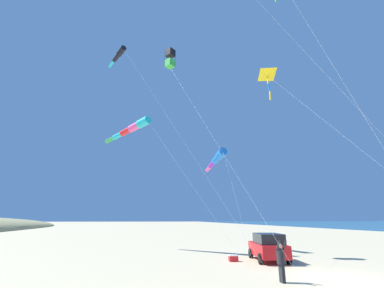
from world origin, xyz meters
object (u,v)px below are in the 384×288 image
(cooler_box, at_px, (233,258))
(kite_windsock_red_high_left, at_px, (217,159))
(kite_box_checkered_midright, at_px, (170,58))
(person_child_green_jacket, at_px, (281,259))
(kite_windsock_yellow_midlevel, at_px, (132,128))
(parked_car, at_px, (268,247))
(kite_delta_blue_topmost, at_px, (268,75))
(kite_windsock_rainbow_low_near, at_px, (119,55))

(cooler_box, relative_size, kite_windsock_red_high_left, 0.05)
(cooler_box, relative_size, kite_box_checkered_midright, 0.03)
(person_child_green_jacket, xyz_separation_m, kite_windsock_yellow_midlevel, (8.43, -13.54, 10.84))
(parked_car, xyz_separation_m, person_child_green_jacket, (2.17, 6.18, 0.07))
(parked_car, distance_m, kite_windsock_red_high_left, 10.91)
(kite_box_checkered_midright, bearing_deg, kite_windsock_yellow_midlevel, -44.27)
(kite_windsock_red_high_left, distance_m, kite_box_checkered_midright, 11.24)
(person_child_green_jacket, height_order, kite_windsock_yellow_midlevel, kite_windsock_yellow_midlevel)
(parked_car, height_order, kite_box_checkered_midright, kite_box_checkered_midright)
(kite_delta_blue_topmost, height_order, kite_windsock_rainbow_low_near, kite_windsock_rainbow_low_near)
(kite_windsock_red_high_left, bearing_deg, cooler_box, 83.24)
(kite_windsock_rainbow_low_near, bearing_deg, kite_windsock_yellow_midlevel, 179.85)
(kite_box_checkered_midright, bearing_deg, person_child_green_jacket, 115.85)
(kite_box_checkered_midright, bearing_deg, kite_windsock_red_high_left, -148.24)
(cooler_box, xyz_separation_m, kite_box_checkered_midright, (4.56, -3.65, 18.01))
(kite_windsock_rainbow_low_near, bearing_deg, cooler_box, 144.89)
(person_child_green_jacket, distance_m, kite_box_checkered_midright, 20.53)
(kite_windsock_yellow_midlevel, xyz_separation_m, kite_windsock_red_high_left, (-8.92, 0.11, -2.93))
(parked_car, height_order, kite_windsock_red_high_left, kite_windsock_red_high_left)
(kite_box_checkered_midright, bearing_deg, kite_delta_blue_topmost, 143.06)
(parked_car, distance_m, kite_delta_blue_topmost, 12.86)
(person_child_green_jacket, relative_size, kite_windsock_red_high_left, 0.16)
(cooler_box, bearing_deg, kite_windsock_red_high_left, -96.76)
(cooler_box, distance_m, kite_windsock_red_high_left, 11.21)
(parked_car, height_order, cooler_box, parked_car)
(kite_windsock_yellow_midlevel, distance_m, kite_windsock_red_high_left, 9.39)
(parked_car, xyz_separation_m, cooler_box, (2.50, -0.26, -0.74))
(kite_windsock_red_high_left, distance_m, kite_windsock_rainbow_low_near, 15.87)
(kite_windsock_yellow_midlevel, bearing_deg, kite_windsock_red_high_left, 179.28)
(parked_car, bearing_deg, kite_delta_blue_topmost, 102.11)
(parked_car, height_order, kite_windsock_rainbow_low_near, kite_windsock_rainbow_low_near)
(parked_car, xyz_separation_m, kite_windsock_red_high_left, (1.67, -7.25, 7.98))
(person_child_green_jacket, bearing_deg, kite_delta_blue_topmost, -119.26)
(parked_car, distance_m, cooler_box, 2.62)
(person_child_green_jacket, relative_size, kite_windsock_rainbow_low_near, 0.09)
(person_child_green_jacket, relative_size, kite_delta_blue_topmost, 0.13)
(cooler_box, xyz_separation_m, person_child_green_jacket, (-0.33, 6.44, 0.81))
(kite_windsock_rainbow_low_near, bearing_deg, kite_delta_blue_topmost, 145.12)
(kite_delta_blue_topmost, relative_size, kite_box_checkered_midright, 0.74)
(cooler_box, xyz_separation_m, kite_windsock_red_high_left, (-0.83, -6.98, 8.73))
(kite_delta_blue_topmost, relative_size, kite_windsock_red_high_left, 1.20)
(parked_car, bearing_deg, kite_windsock_red_high_left, -77.00)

